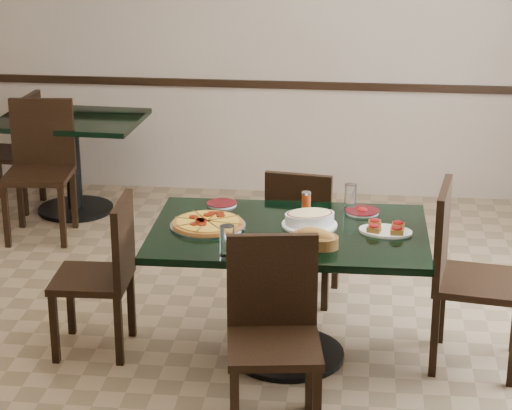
# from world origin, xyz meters

# --- Properties ---
(floor) EXTENTS (5.50, 5.50, 0.00)m
(floor) POSITION_xyz_m (0.00, 0.00, 0.00)
(floor) COLOR #886E4E
(floor) RESTS_ON ground
(room_shell) EXTENTS (5.50, 5.50, 5.50)m
(room_shell) POSITION_xyz_m (1.02, 1.73, 1.17)
(room_shell) COLOR silver
(room_shell) RESTS_ON floor
(main_table) EXTENTS (1.47, 0.96, 0.75)m
(main_table) POSITION_xyz_m (0.24, -0.12, 0.57)
(main_table) COLOR black
(main_table) RESTS_ON floor
(back_table) EXTENTS (1.11, 0.83, 0.75)m
(back_table) POSITION_xyz_m (-1.60, 2.09, 0.52)
(back_table) COLOR black
(back_table) RESTS_ON floor
(chair_far) EXTENTS (0.46, 0.46, 0.86)m
(chair_far) POSITION_xyz_m (0.26, 0.62, 0.48)
(chair_far) COLOR black
(chair_far) RESTS_ON floor
(chair_near) EXTENTS (0.50, 0.50, 0.94)m
(chair_near) POSITION_xyz_m (0.22, -0.79, 0.53)
(chair_near) COLOR black
(chair_near) RESTS_ON floor
(chair_right) EXTENTS (0.53, 0.53, 1.00)m
(chair_right) POSITION_xyz_m (1.17, -0.07, 0.56)
(chair_right) COLOR black
(chair_right) RESTS_ON floor
(chair_left) EXTENTS (0.43, 0.43, 0.89)m
(chair_left) POSITION_xyz_m (-0.76, -0.14, 0.49)
(chair_left) COLOR black
(chair_left) RESTS_ON floor
(back_chair_near) EXTENTS (0.49, 0.49, 0.98)m
(back_chair_near) POSITION_xyz_m (-1.69, 1.60, 0.55)
(back_chair_near) COLOR black
(back_chair_near) RESTS_ON floor
(back_chair_left) EXTENTS (0.45, 0.45, 0.90)m
(back_chair_left) POSITION_xyz_m (-2.04, 2.14, 0.51)
(back_chair_left) COLOR black
(back_chair_left) RESTS_ON floor
(pepperoni_pizza) EXTENTS (0.41, 0.41, 0.04)m
(pepperoni_pizza) POSITION_xyz_m (-0.19, -0.12, 0.77)
(pepperoni_pizza) COLOR silver
(pepperoni_pizza) RESTS_ON main_table
(lasagna_casserole) EXTENTS (0.31, 0.30, 0.09)m
(lasagna_casserole) POSITION_xyz_m (0.35, -0.05, 0.80)
(lasagna_casserole) COLOR white
(lasagna_casserole) RESTS_ON main_table
(bread_basket) EXTENTS (0.29, 0.24, 0.10)m
(bread_basket) POSITION_xyz_m (0.40, -0.34, 0.79)
(bread_basket) COLOR brown
(bread_basket) RESTS_ON main_table
(bruschetta_platter) EXTENTS (0.32, 0.25, 0.05)m
(bruschetta_platter) POSITION_xyz_m (0.75, -0.10, 0.77)
(bruschetta_platter) COLOR white
(bruschetta_platter) RESTS_ON main_table
(side_plate_near) EXTENTS (0.20, 0.20, 0.02)m
(side_plate_near) POSITION_xyz_m (0.15, -0.51, 0.76)
(side_plate_near) COLOR white
(side_plate_near) RESTS_ON main_table
(side_plate_far_r) EXTENTS (0.19, 0.19, 0.03)m
(side_plate_far_r) POSITION_xyz_m (0.63, 0.19, 0.76)
(side_plate_far_r) COLOR white
(side_plate_far_r) RESTS_ON main_table
(side_plate_far_l) EXTENTS (0.17, 0.17, 0.02)m
(side_plate_far_l) POSITION_xyz_m (-0.17, 0.23, 0.76)
(side_plate_far_l) COLOR white
(side_plate_far_l) RESTS_ON main_table
(napkin_setting) EXTENTS (0.15, 0.15, 0.01)m
(napkin_setting) POSITION_xyz_m (0.16, -0.50, 0.75)
(napkin_setting) COLOR silver
(napkin_setting) RESTS_ON main_table
(water_glass_a) EXTENTS (0.07, 0.07, 0.14)m
(water_glass_a) POSITION_xyz_m (0.56, 0.26, 0.82)
(water_glass_a) COLOR white
(water_glass_a) RESTS_ON main_table
(water_glass_b) EXTENTS (0.07, 0.07, 0.16)m
(water_glass_b) POSITION_xyz_m (-0.03, -0.51, 0.83)
(water_glass_b) COLOR white
(water_glass_b) RESTS_ON main_table
(pepper_shaker) EXTENTS (0.05, 0.05, 0.09)m
(pepper_shaker) POSITION_xyz_m (0.31, 0.25, 0.80)
(pepper_shaker) COLOR #CA4015
(pepper_shaker) RESTS_ON main_table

